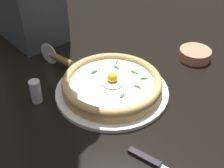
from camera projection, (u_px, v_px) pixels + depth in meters
ground_plane at (117, 103)px, 0.88m from camera, size 2.40×2.40×0.03m
pizza_plate at (112, 91)px, 0.89m from camera, size 0.34×0.34×0.01m
pizza at (112, 83)px, 0.87m from camera, size 0.30×0.30×0.06m
side_bowl at (195, 54)px, 1.03m from camera, size 0.11×0.11×0.03m
pizza_cutter at (58, 58)px, 0.98m from camera, size 0.14×0.05×0.08m
table_knife at (159, 165)px, 0.67m from camera, size 0.22×0.09×0.01m
pepper_shaker at (36, 91)px, 0.84m from camera, size 0.03×0.03×0.07m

